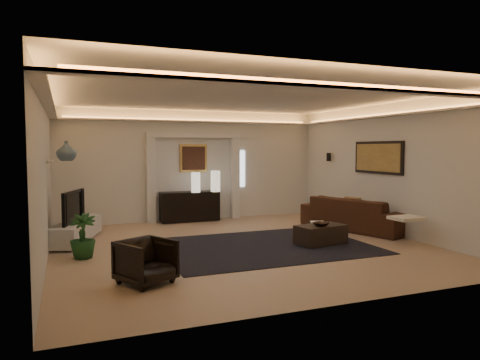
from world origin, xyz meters
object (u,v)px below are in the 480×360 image
object	(u,v)px
console	(190,206)
sofa	(356,214)
armchair	(146,262)
coffee_table	(321,234)

from	to	relation	value
console	sofa	size ratio (longest dim) A/B	0.59
console	sofa	bearing A→B (deg)	-36.91
console	sofa	distance (m)	4.22
console	armchair	distance (m)	5.40
sofa	coffee_table	size ratio (longest dim) A/B	2.63
coffee_table	armchair	size ratio (longest dim) A/B	1.42
sofa	coffee_table	xyz separation A→B (m)	(-1.64, -1.10, -0.17)
sofa	coffee_table	distance (m)	1.98
coffee_table	armchair	xyz separation A→B (m)	(-3.67, -1.33, 0.11)
sofa	armchair	xyz separation A→B (m)	(-5.31, -2.43, -0.06)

